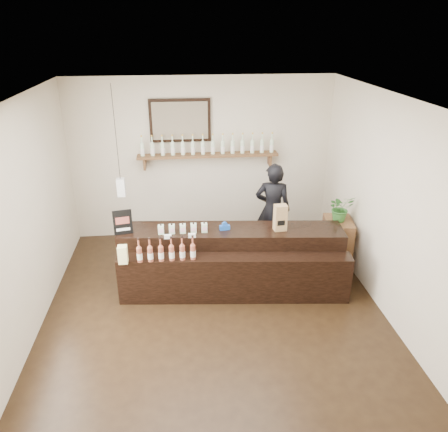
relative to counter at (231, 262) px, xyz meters
name	(u,v)px	position (x,y,z in m)	size (l,w,h in m)	color
ground	(215,312)	(-0.30, -0.58, -0.42)	(5.00, 5.00, 0.00)	black
room_shell	(213,194)	(-0.30, -0.58, 1.28)	(5.00, 5.00, 5.00)	beige
back_wall_decor	(194,141)	(-0.43, 1.79, 1.33)	(2.66, 0.96, 1.69)	brown
counter	(231,262)	(0.00, 0.00, 0.00)	(3.23, 1.15, 1.04)	black
promo_sign	(123,222)	(-1.49, 0.11, 0.65)	(0.26, 0.07, 0.36)	black
paper_bag	(280,218)	(0.69, 0.02, 0.66)	(0.18, 0.14, 0.38)	#A2844E
tape_dispenser	(225,227)	(-0.09, 0.10, 0.52)	(0.15, 0.07, 0.12)	#194EB0
side_cabinet	(336,244)	(1.70, 0.41, -0.01)	(0.49, 0.62, 0.81)	brown
potted_plant	(341,208)	(1.70, 0.41, 0.60)	(0.37, 0.32, 0.41)	#336D2B
shopkeeper	(273,204)	(0.79, 0.97, 0.47)	(0.65, 0.43, 1.78)	black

